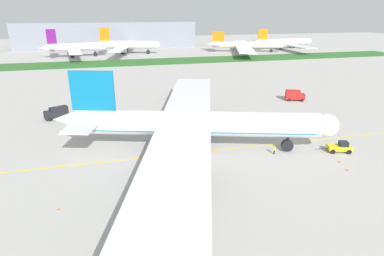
{
  "coord_description": "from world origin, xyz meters",
  "views": [
    {
      "loc": [
        -16.21,
        -53.77,
        26.75
      ],
      "look_at": [
        -0.52,
        8.23,
        3.43
      ],
      "focal_mm": 30.52,
      "sensor_mm": 36.0,
      "label": 1
    }
  ],
  "objects_px": {
    "traffic_cone_starboard_wing": "(340,161)",
    "parked_airliner_far_right": "(245,45)",
    "service_truck_baggage_loader": "(295,95)",
    "parked_airliner_far_left": "(74,48)",
    "parked_airliner_far_outer": "(282,42)",
    "parked_airliner_far_centre": "(127,45)",
    "traffic_cone_near_nose": "(348,169)",
    "pushback_tug": "(340,147)",
    "airliner_foreground": "(191,124)",
    "ground_crew_wingwalker_port": "(274,149)",
    "traffic_cone_port_wing": "(58,208)",
    "service_truck_catering_van": "(57,113)"
  },
  "relations": [
    {
      "from": "traffic_cone_near_nose",
      "to": "traffic_cone_starboard_wing",
      "type": "xyz_separation_m",
      "value": [
        0.77,
        3.1,
        0.0
      ]
    },
    {
      "from": "ground_crew_wingwalker_port",
      "to": "service_truck_baggage_loader",
      "type": "xyz_separation_m",
      "value": [
        25.07,
        35.0,
        0.68
      ]
    },
    {
      "from": "pushback_tug",
      "to": "parked_airliner_far_outer",
      "type": "distance_m",
      "value": 182.18
    },
    {
      "from": "service_truck_baggage_loader",
      "to": "parked_airliner_far_left",
      "type": "bearing_deg",
      "value": 121.77
    },
    {
      "from": "traffic_cone_starboard_wing",
      "to": "parked_airliner_far_centre",
      "type": "relative_size",
      "value": 0.01
    },
    {
      "from": "service_truck_baggage_loader",
      "to": "service_truck_catering_van",
      "type": "bearing_deg",
      "value": -179.2
    },
    {
      "from": "traffic_cone_starboard_wing",
      "to": "parked_airliner_far_right",
      "type": "xyz_separation_m",
      "value": [
        47.96,
        159.69,
        4.16
      ]
    },
    {
      "from": "pushback_tug",
      "to": "parked_airliner_far_left",
      "type": "xyz_separation_m",
      "value": [
        -62.12,
        156.79,
        4.48
      ]
    },
    {
      "from": "service_truck_baggage_loader",
      "to": "service_truck_catering_van",
      "type": "xyz_separation_m",
      "value": [
        -69.29,
        -0.97,
        -0.06
      ]
    },
    {
      "from": "service_truck_catering_van",
      "to": "parked_airliner_far_centre",
      "type": "height_order",
      "value": "parked_airliner_far_centre"
    },
    {
      "from": "traffic_cone_port_wing",
      "to": "parked_airliner_far_centre",
      "type": "height_order",
      "value": "parked_airliner_far_centre"
    },
    {
      "from": "traffic_cone_port_wing",
      "to": "ground_crew_wingwalker_port",
      "type": "bearing_deg",
      "value": 14.19
    },
    {
      "from": "service_truck_baggage_loader",
      "to": "parked_airliner_far_outer",
      "type": "bearing_deg",
      "value": 62.83
    },
    {
      "from": "airliner_foreground",
      "to": "ground_crew_wingwalker_port",
      "type": "height_order",
      "value": "airliner_foreground"
    },
    {
      "from": "traffic_cone_port_wing",
      "to": "parked_airliner_far_right",
      "type": "height_order",
      "value": "parked_airliner_far_right"
    },
    {
      "from": "traffic_cone_near_nose",
      "to": "parked_airliner_far_left",
      "type": "bearing_deg",
      "value": 109.53
    },
    {
      "from": "traffic_cone_near_nose",
      "to": "parked_airliner_far_outer",
      "type": "height_order",
      "value": "parked_airliner_far_outer"
    },
    {
      "from": "service_truck_baggage_loader",
      "to": "parked_airliner_far_right",
      "type": "distance_m",
      "value": 122.76
    },
    {
      "from": "parked_airliner_far_left",
      "to": "parked_airliner_far_outer",
      "type": "height_order",
      "value": "parked_airliner_far_left"
    },
    {
      "from": "traffic_cone_port_wing",
      "to": "service_truck_catering_van",
      "type": "height_order",
      "value": "service_truck_catering_van"
    },
    {
      "from": "pushback_tug",
      "to": "parked_airliner_far_right",
      "type": "height_order",
      "value": "parked_airliner_far_right"
    },
    {
      "from": "traffic_cone_port_wing",
      "to": "service_truck_catering_van",
      "type": "relative_size",
      "value": 0.1
    },
    {
      "from": "traffic_cone_near_nose",
      "to": "airliner_foreground",
      "type": "bearing_deg",
      "value": 146.84
    },
    {
      "from": "airliner_foreground",
      "to": "parked_airliner_far_outer",
      "type": "xyz_separation_m",
      "value": [
        105.77,
        156.21,
        -0.58
      ]
    },
    {
      "from": "traffic_cone_near_nose",
      "to": "service_truck_catering_van",
      "type": "bearing_deg",
      "value": 140.82
    },
    {
      "from": "airliner_foreground",
      "to": "pushback_tug",
      "type": "bearing_deg",
      "value": -16.99
    },
    {
      "from": "traffic_cone_starboard_wing",
      "to": "parked_airliner_far_outer",
      "type": "distance_m",
      "value": 187.35
    },
    {
      "from": "ground_crew_wingwalker_port",
      "to": "traffic_cone_starboard_wing",
      "type": "relative_size",
      "value": 2.86
    },
    {
      "from": "parked_airliner_far_centre",
      "to": "parked_airliner_far_right",
      "type": "xyz_separation_m",
      "value": [
        76.16,
        -9.11,
        -1.02
      ]
    },
    {
      "from": "parked_airliner_far_left",
      "to": "traffic_cone_near_nose",
      "type": "bearing_deg",
      "value": -70.47
    },
    {
      "from": "parked_airliner_far_centre",
      "to": "traffic_cone_port_wing",
      "type": "bearing_deg",
      "value": -96.79
    },
    {
      "from": "traffic_cone_port_wing",
      "to": "service_truck_catering_van",
      "type": "xyz_separation_m",
      "value": [
        -5.56,
        43.82,
        1.34
      ]
    },
    {
      "from": "service_truck_baggage_loader",
      "to": "service_truck_catering_van",
      "type": "height_order",
      "value": "service_truck_baggage_loader"
    },
    {
      "from": "parked_airliner_far_left",
      "to": "parked_airliner_far_right",
      "type": "height_order",
      "value": "parked_airliner_far_left"
    },
    {
      "from": "service_truck_baggage_loader",
      "to": "pushback_tug",
      "type": "bearing_deg",
      "value": -107.73
    },
    {
      "from": "parked_airliner_far_outer",
      "to": "pushback_tug",
      "type": "bearing_deg",
      "value": -115.15
    },
    {
      "from": "airliner_foreground",
      "to": "traffic_cone_starboard_wing",
      "type": "relative_size",
      "value": 156.03
    },
    {
      "from": "traffic_cone_starboard_wing",
      "to": "parked_airliner_far_left",
      "type": "relative_size",
      "value": 0.01
    },
    {
      "from": "traffic_cone_starboard_wing",
      "to": "service_truck_baggage_loader",
      "type": "xyz_separation_m",
      "value": [
        15.03,
        41.46,
        1.41
      ]
    },
    {
      "from": "traffic_cone_port_wing",
      "to": "parked_airliner_far_left",
      "type": "xyz_separation_m",
      "value": [
        -10.3,
        164.33,
        5.21
      ]
    },
    {
      "from": "traffic_cone_near_nose",
      "to": "pushback_tug",
      "type": "bearing_deg",
      "value": 61.93
    },
    {
      "from": "traffic_cone_near_nose",
      "to": "parked_airliner_far_left",
      "type": "distance_m",
      "value": 174.2
    },
    {
      "from": "traffic_cone_near_nose",
      "to": "parked_airliner_far_right",
      "type": "relative_size",
      "value": 0.01
    },
    {
      "from": "parked_airliner_far_left",
      "to": "parked_airliner_far_outer",
      "type": "distance_m",
      "value": 139.78
    },
    {
      "from": "pushback_tug",
      "to": "traffic_cone_port_wing",
      "type": "relative_size",
      "value": 10.84
    },
    {
      "from": "parked_airliner_far_right",
      "to": "service_truck_baggage_loader",
      "type": "bearing_deg",
      "value": -105.56
    },
    {
      "from": "service_truck_catering_van",
      "to": "service_truck_baggage_loader",
      "type": "bearing_deg",
      "value": 0.8
    },
    {
      "from": "ground_crew_wingwalker_port",
      "to": "service_truck_catering_van",
      "type": "xyz_separation_m",
      "value": [
        -44.21,
        34.04,
        0.62
      ]
    },
    {
      "from": "traffic_cone_starboard_wing",
      "to": "parked_airliner_far_outer",
      "type": "xyz_separation_m",
      "value": [
        80.55,
        169.09,
        4.49
      ]
    },
    {
      "from": "traffic_cone_near_nose",
      "to": "traffic_cone_starboard_wing",
      "type": "bearing_deg",
      "value": 75.99
    }
  ]
}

